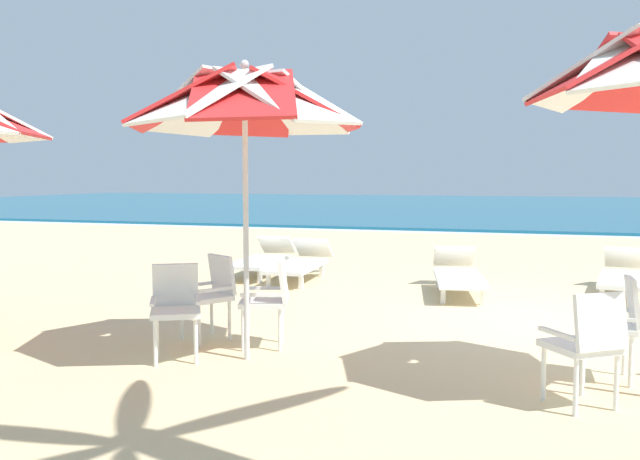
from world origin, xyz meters
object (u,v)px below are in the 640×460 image
plastic_chair_0 (614,321)px  plastic_chair_3 (211,291)px  plastic_chair_2 (587,341)px  plastic_chair_5 (270,297)px  sun_lounger_2 (300,263)px  beach_umbrella_1 (245,104)px  plastic_chair_4 (176,305)px  sun_lounger_0 (625,275)px  sun_lounger_3 (262,259)px  sun_lounger_1 (458,274)px

plastic_chair_0 → plastic_chair_3: bearing=176.1°
plastic_chair_2 → plastic_chair_3: (-3.52, 1.06, 0.00)m
plastic_chair_0 → plastic_chair_5: bearing=177.1°
plastic_chair_5 → sun_lounger_2: plastic_chair_5 is taller
plastic_chair_0 → beach_umbrella_1: beach_umbrella_1 is taller
plastic_chair_4 → plastic_chair_0: bearing=7.5°
beach_umbrella_1 → plastic_chair_4: (-0.64, -0.16, -1.82)m
plastic_chair_4 → plastic_chair_5: size_ratio=1.00×
sun_lounger_0 → sun_lounger_3: 5.64m
sun_lounger_1 → beach_umbrella_1: bearing=-109.4°
sun_lounger_1 → plastic_chair_3: bearing=-120.9°
beach_umbrella_1 → plastic_chair_0: bearing=6.1°
beach_umbrella_1 → sun_lounger_3: 5.68m
plastic_chair_5 → sun_lounger_0: plastic_chair_5 is taller
sun_lounger_3 → plastic_chair_3: bearing=-73.9°
plastic_chair_2 → sun_lounger_3: plastic_chair_2 is taller
sun_lounger_0 → sun_lounger_3: bearing=177.8°
plastic_chair_0 → plastic_chair_3: (-3.79, 0.26, 0.00)m
plastic_chair_2 → plastic_chair_3: bearing=163.3°
plastic_chair_0 → sun_lounger_0: plastic_chair_0 is taller
beach_umbrella_1 → sun_lounger_0: beach_umbrella_1 is taller
plastic_chair_2 → plastic_chair_5: 2.99m
plastic_chair_2 → sun_lounger_0: 5.26m
beach_umbrella_1 → sun_lounger_3: bearing=111.2°
plastic_chair_4 → sun_lounger_0: (4.36, 4.88, -0.22)m
plastic_chair_3 → plastic_chair_4: 0.76m
plastic_chair_4 → plastic_chair_5: (0.67, 0.65, 0.00)m
plastic_chair_2 → plastic_chair_5: (-2.83, 0.96, 0.00)m
plastic_chair_0 → sun_lounger_0: (0.59, 4.39, -0.22)m
plastic_chair_0 → plastic_chair_2: size_ratio=1.00×
sun_lounger_2 → sun_lounger_0: bearing=1.0°
sun_lounger_2 → plastic_chair_5: bearing=-74.5°
sun_lounger_0 → sun_lounger_1: (-2.26, -0.59, 0.00)m
plastic_chair_3 → plastic_chair_2: bearing=-16.7°
sun_lounger_3 → plastic_chair_2: bearing=-48.5°
beach_umbrella_1 → sun_lounger_1: (1.46, 4.13, -2.04)m
plastic_chair_2 → sun_lounger_3: 7.22m
beach_umbrella_1 → sun_lounger_2: (-1.12, 4.64, -2.04)m
beach_umbrella_1 → plastic_chair_4: bearing=-165.9°
plastic_chair_2 → beach_umbrella_1: bearing=170.8°
sun_lounger_1 → sun_lounger_2: same height
plastic_chair_4 → sun_lounger_0: plastic_chair_4 is taller
plastic_chair_4 → sun_lounger_3: (-1.28, 5.10, -0.22)m
plastic_chair_5 → sun_lounger_2: bearing=105.5°
sun_lounger_1 → sun_lounger_2: 2.63m
beach_umbrella_1 → sun_lounger_2: 5.19m
plastic_chair_3 → plastic_chair_4: size_ratio=1.00×
plastic_chair_4 → sun_lounger_1: 4.78m
plastic_chair_2 → sun_lounger_3: bearing=131.5°
plastic_chair_3 → sun_lounger_2: 4.07m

